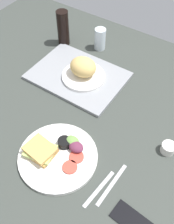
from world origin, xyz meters
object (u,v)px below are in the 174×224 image
at_px(fork, 99,189).
at_px(cell_phone, 133,221).
at_px(plate_with_salad, 57,154).
at_px(espresso_cup, 168,148).
at_px(drinking_glass, 100,39).
at_px(soda_bottle, 63,28).
at_px(bread_plate_near, 83,70).
at_px(serving_tray, 78,76).
at_px(knife, 112,184).

relative_size(fork, cell_phone, 1.18).
height_order(plate_with_salad, cell_phone, plate_with_salad).
bearing_deg(espresso_cup, plate_with_salad, -143.08).
relative_size(plate_with_salad, drinking_glass, 2.58).
relative_size(soda_bottle, fork, 1.14).
xyz_separation_m(bread_plate_near, espresso_cup, (0.51, -0.16, -0.04)).
distance_m(serving_tray, cell_phone, 0.72).
height_order(serving_tray, cell_phone, serving_tray).
xyz_separation_m(serving_tray, soda_bottle, (-0.22, 0.19, 0.09)).
bearing_deg(fork, drinking_glass, 37.90).
bearing_deg(fork, cell_phone, -95.78).
relative_size(drinking_glass, knife, 0.63).
height_order(soda_bottle, cell_phone, soda_bottle).
relative_size(serving_tray, knife, 2.37).
bearing_deg(serving_tray, plate_with_salad, -65.04).
height_order(soda_bottle, knife, soda_bottle).
height_order(bread_plate_near, plate_with_salad, bread_plate_near).
distance_m(knife, cell_phone, 0.14).
bearing_deg(knife, espresso_cup, -21.88).
bearing_deg(drinking_glass, serving_tray, -82.69).
relative_size(serving_tray, cell_phone, 3.13).
distance_m(plate_with_salad, knife, 0.24).
height_order(fork, cell_phone, cell_phone).
bearing_deg(plate_with_salad, espresso_cup, 36.92).
relative_size(bread_plate_near, cell_phone, 1.47).
relative_size(soda_bottle, espresso_cup, 3.46).
xyz_separation_m(espresso_cup, fork, (-0.14, -0.28, -0.02)).
xyz_separation_m(serving_tray, espresso_cup, (0.54, -0.15, 0.01)).
xyz_separation_m(drinking_glass, fork, (0.43, -0.70, -0.06)).
height_order(plate_with_salad, espresso_cup, plate_with_salad).
xyz_separation_m(soda_bottle, knife, (0.65, -0.58, -0.09)).
height_order(drinking_glass, cell_phone, drinking_glass).
bearing_deg(fork, serving_tray, 48.44).
distance_m(fork, knife, 0.05).
height_order(serving_tray, fork, serving_tray).
relative_size(fork, knife, 0.89).
height_order(bread_plate_near, knife, bread_plate_near).
bearing_deg(plate_with_salad, knife, 3.86).
xyz_separation_m(plate_with_salad, soda_bottle, (-0.42, 0.60, 0.08)).
height_order(bread_plate_near, fork, bread_plate_near).
distance_m(serving_tray, drinking_glass, 0.27).
xyz_separation_m(soda_bottle, espresso_cup, (0.76, -0.34, -0.08)).
xyz_separation_m(bread_plate_near, fork, (0.37, -0.44, -0.06)).
distance_m(plate_with_salad, fork, 0.21).
bearing_deg(soda_bottle, plate_with_salad, -55.14).
distance_m(soda_bottle, espresso_cup, 0.84).
xyz_separation_m(plate_with_salad, knife, (0.24, 0.02, -0.01)).
bearing_deg(serving_tray, soda_bottle, 140.44).
bearing_deg(drinking_glass, knife, -54.83).
height_order(serving_tray, soda_bottle, soda_bottle).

